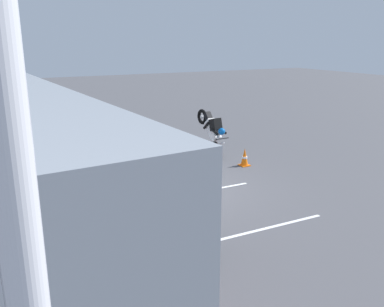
% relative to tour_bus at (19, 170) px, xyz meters
% --- Properties ---
extents(ground_plane, '(80.00, 80.00, 0.00)m').
position_rel_tour_bus_xyz_m(ground_plane, '(1.34, -4.48, -1.65)').
color(ground_plane, '#4C4C51').
extents(tour_bus, '(11.32, 3.21, 3.25)m').
position_rel_tour_bus_xyz_m(tour_bus, '(0.00, 0.00, 0.00)').
color(tour_bus, '#8C939E').
rests_on(tour_bus, ground_plane).
extents(spectator_far_left, '(0.58, 0.34, 1.80)m').
position_rel_tour_bus_xyz_m(spectator_far_left, '(-1.43, -3.17, -0.57)').
color(spectator_far_left, black).
rests_on(spectator_far_left, ground_plane).
extents(spectator_left, '(0.58, 0.34, 1.79)m').
position_rel_tour_bus_xyz_m(spectator_left, '(-0.17, -3.03, -0.57)').
color(spectator_left, black).
rests_on(spectator_left, ground_plane).
extents(spectator_centre, '(0.58, 0.36, 1.68)m').
position_rel_tour_bus_xyz_m(spectator_centre, '(1.05, -2.73, -0.66)').
color(spectator_centre, black).
rests_on(spectator_centre, ground_plane).
extents(parked_motorcycle_silver, '(2.04, 0.67, 0.99)m').
position_rel_tour_bus_xyz_m(parked_motorcycle_silver, '(-2.03, -2.62, -1.16)').
color(parked_motorcycle_silver, black).
rests_on(parked_motorcycle_silver, ground_plane).
extents(stunt_motorcycle, '(1.95, 0.58, 1.82)m').
position_rel_tour_bus_xyz_m(stunt_motorcycle, '(4.03, -7.09, -0.61)').
color(stunt_motorcycle, black).
rests_on(stunt_motorcycle, ground_plane).
extents(traffic_cone, '(0.34, 0.34, 0.63)m').
position_rel_tour_bus_xyz_m(traffic_cone, '(2.38, -7.46, -1.34)').
color(traffic_cone, orange).
rests_on(traffic_cone, ground_plane).
extents(bay_line_a, '(0.17, 4.32, 0.01)m').
position_rel_tour_bus_xyz_m(bay_line_a, '(-1.97, -4.55, -1.64)').
color(bay_line_a, white).
rests_on(bay_line_a, ground_plane).
extents(bay_line_b, '(0.16, 3.81, 0.01)m').
position_rel_tour_bus_xyz_m(bay_line_b, '(0.86, -4.55, -1.64)').
color(bay_line_b, white).
rests_on(bay_line_b, ground_plane).
extents(bay_line_c, '(0.16, 3.55, 0.01)m').
position_rel_tour_bus_xyz_m(bay_line_c, '(3.69, -4.55, -1.64)').
color(bay_line_c, white).
rests_on(bay_line_c, ground_plane).
extents(bay_line_d, '(0.16, 4.07, 0.01)m').
position_rel_tour_bus_xyz_m(bay_line_d, '(6.52, -4.55, -1.64)').
color(bay_line_d, white).
rests_on(bay_line_d, ground_plane).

